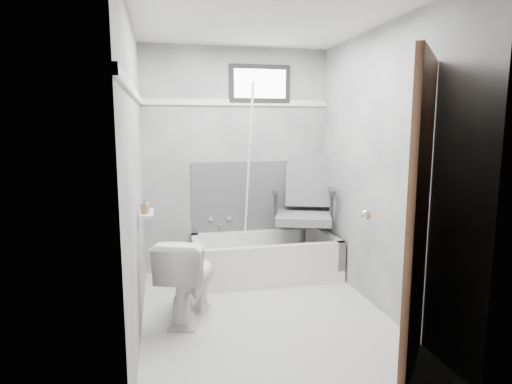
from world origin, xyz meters
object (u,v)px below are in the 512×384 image
object	(u,v)px
toilet	(188,277)
door	(489,230)
bathtub	(265,257)
office_chair	(303,210)
soap_bottle_b	(145,204)
soap_bottle_a	(145,207)

from	to	relation	value
toilet	door	xyz separation A→B (m)	(1.60, -1.41, 0.66)
bathtub	office_chair	world-z (taller)	office_chair
door	soap_bottle_b	size ratio (longest dim) A/B	20.40
office_chair	door	world-z (taller)	door
office_chair	bathtub	bearing A→B (deg)	-159.07
toilet	door	size ratio (longest dim) A/B	0.35
bathtub	soap_bottle_a	xyz separation A→B (m)	(-1.17, -0.90, 0.76)
bathtub	toilet	bearing A→B (deg)	-136.88
office_chair	toilet	size ratio (longest dim) A/B	1.65
toilet	bathtub	bearing A→B (deg)	-117.14
office_chair	soap_bottle_b	distance (m)	1.79
bathtub	door	world-z (taller)	door
office_chair	door	distance (m)	2.27
soap_bottle_b	office_chair	bearing A→B (deg)	26.14
bathtub	soap_bottle_b	size ratio (longest dim) A/B	15.30
door	soap_bottle_b	distance (m)	2.41
soap_bottle_b	door	bearing A→B (deg)	-37.02
soap_bottle_b	soap_bottle_a	bearing A→B (deg)	-90.00
bathtub	soap_bottle_a	world-z (taller)	soap_bottle_a
door	soap_bottle_b	world-z (taller)	door
door	soap_bottle_a	world-z (taller)	door
soap_bottle_a	toilet	bearing A→B (deg)	18.36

